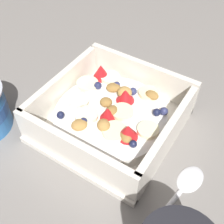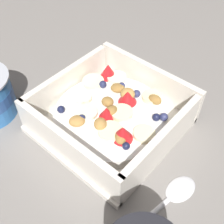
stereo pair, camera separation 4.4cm
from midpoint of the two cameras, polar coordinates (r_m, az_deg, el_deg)
The scene contains 3 objects.
ground_plane at distance 0.46m, azimuth -3.69°, elevation -2.67°, with size 2.40×2.40×0.00m, color gray.
fruit_bowl at distance 0.45m, azimuth -2.78°, elevation -0.72°, with size 0.20×0.20×0.06m.
spoon at distance 0.40m, azimuth 10.20°, elevation -15.34°, with size 0.05×0.17×0.01m.
Camera 1 is at (-0.17, 0.25, 0.36)m, focal length 46.13 mm.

